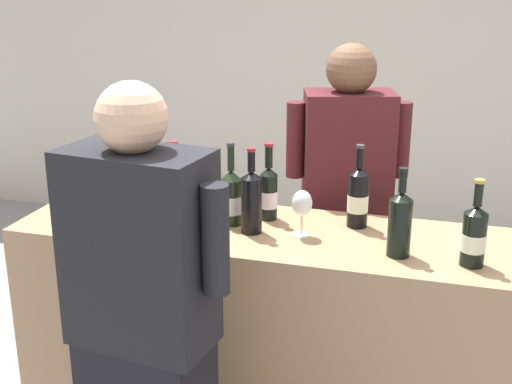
{
  "coord_description": "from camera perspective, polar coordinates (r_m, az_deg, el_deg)",
  "views": [
    {
      "loc": [
        0.55,
        -2.36,
        1.96
      ],
      "look_at": [
        -0.14,
        0.0,
        1.16
      ],
      "focal_mm": 47.66,
      "sensor_mm": 36.0,
      "label": 1
    }
  ],
  "objects": [
    {
      "name": "wine_bottle_7",
      "position": [
        2.56,
        -0.39,
        -0.7
      ],
      "size": [
        0.08,
        0.08,
        0.33
      ],
      "color": "black",
      "rests_on": "counter"
    },
    {
      "name": "wine_bottle_1",
      "position": [
        2.4,
        11.99,
        -2.51
      ],
      "size": [
        0.08,
        0.08,
        0.32
      ],
      "color": "black",
      "rests_on": "counter"
    },
    {
      "name": "wall_back",
      "position": [
        5.02,
        10.12,
        11.39
      ],
      "size": [
        8.0,
        0.1,
        2.8
      ],
      "primitive_type": "cube",
      "color": "beige",
      "rests_on": "ground_plane"
    },
    {
      "name": "wine_bottle_2",
      "position": [
        2.71,
        1.06,
        -0.03
      ],
      "size": [
        0.07,
        0.07,
        0.31
      ],
      "color": "black",
      "rests_on": "counter"
    },
    {
      "name": "counter",
      "position": [
        2.83,
        2.76,
        -12.95
      ],
      "size": [
        2.16,
        0.58,
        1.01
      ],
      "primitive_type": "cube",
      "color": "#9E7A56",
      "rests_on": "ground_plane"
    },
    {
      "name": "ice_bucket",
      "position": [
        2.91,
        -9.81,
        1.2
      ],
      "size": [
        0.19,
        0.19,
        0.24
      ],
      "color": "silver",
      "rests_on": "counter"
    },
    {
      "name": "wine_bottle_0",
      "position": [
        2.65,
        -2.09,
        -0.46
      ],
      "size": [
        0.09,
        0.09,
        0.33
      ],
      "color": "black",
      "rests_on": "counter"
    },
    {
      "name": "wine_bottle_3",
      "position": [
        2.71,
        -6.72,
        -0.06
      ],
      "size": [
        0.08,
        0.08,
        0.33
      ],
      "color": "black",
      "rests_on": "counter"
    },
    {
      "name": "wine_glass",
      "position": [
        2.53,
        3.89,
        -1.07
      ],
      "size": [
        0.08,
        0.08,
        0.18
      ],
      "color": "silver",
      "rests_on": "counter"
    },
    {
      "name": "wine_bottle_5",
      "position": [
        2.65,
        8.56,
        -0.43
      ],
      "size": [
        0.08,
        0.08,
        0.33
      ],
      "color": "black",
      "rests_on": "counter"
    },
    {
      "name": "person_guest",
      "position": [
        2.22,
        -9.3,
        -13.18
      ],
      "size": [
        0.59,
        0.29,
        1.67
      ],
      "color": "black",
      "rests_on": "ground_plane"
    },
    {
      "name": "wine_bottle_8",
      "position": [
        2.39,
        17.83,
        -3.5
      ],
      "size": [
        0.08,
        0.08,
        0.3
      ],
      "color": "black",
      "rests_on": "counter"
    },
    {
      "name": "wine_bottle_6",
      "position": [
        2.76,
        -15.27,
        -0.35
      ],
      "size": [
        0.07,
        0.07,
        0.31
      ],
      "color": "black",
      "rests_on": "counter"
    },
    {
      "name": "person_server",
      "position": [
        3.15,
        7.43,
        -3.22
      ],
      "size": [
        0.53,
        0.34,
        1.67
      ],
      "color": "black",
      "rests_on": "ground_plane"
    },
    {
      "name": "wine_bottle_4",
      "position": [
        2.59,
        -8.56,
        -0.71
      ],
      "size": [
        0.07,
        0.07,
        0.34
      ],
      "color": "black",
      "rests_on": "counter"
    }
  ]
}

